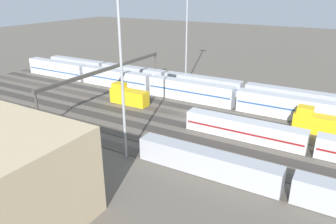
% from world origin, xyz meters
% --- Properties ---
extents(ground_plane, '(400.00, 400.00, 0.00)m').
position_xyz_m(ground_plane, '(0.00, 0.00, 0.00)').
color(ground_plane, '#60594F').
extents(track_bed_0, '(140.00, 2.80, 0.12)m').
position_xyz_m(track_bed_0, '(0.00, -20.00, 0.06)').
color(track_bed_0, '#3D3833').
rests_on(track_bed_0, ground_plane).
extents(track_bed_1, '(140.00, 2.80, 0.12)m').
position_xyz_m(track_bed_1, '(0.00, -15.00, 0.06)').
color(track_bed_1, '#4C443D').
rests_on(track_bed_1, ground_plane).
extents(track_bed_2, '(140.00, 2.80, 0.12)m').
position_xyz_m(track_bed_2, '(0.00, -10.00, 0.06)').
color(track_bed_2, '#4C443D').
rests_on(track_bed_2, ground_plane).
extents(track_bed_3, '(140.00, 2.80, 0.12)m').
position_xyz_m(track_bed_3, '(0.00, -5.00, 0.06)').
color(track_bed_3, '#3D3833').
rests_on(track_bed_3, ground_plane).
extents(track_bed_4, '(140.00, 2.80, 0.12)m').
position_xyz_m(track_bed_4, '(0.00, 0.00, 0.06)').
color(track_bed_4, '#4C443D').
rests_on(track_bed_4, ground_plane).
extents(track_bed_5, '(140.00, 2.80, 0.12)m').
position_xyz_m(track_bed_5, '(0.00, 5.00, 0.06)').
color(track_bed_5, '#3D3833').
rests_on(track_bed_5, ground_plane).
extents(track_bed_6, '(140.00, 2.80, 0.12)m').
position_xyz_m(track_bed_6, '(0.00, 10.00, 0.06)').
color(track_bed_6, '#3D3833').
rests_on(track_bed_6, ground_plane).
extents(track_bed_7, '(140.00, 2.80, 0.12)m').
position_xyz_m(track_bed_7, '(0.00, 15.00, 0.06)').
color(track_bed_7, '#4C443D').
rests_on(track_bed_7, ground_plane).
extents(track_bed_8, '(140.00, 2.80, 0.12)m').
position_xyz_m(track_bed_8, '(0.00, 20.00, 0.06)').
color(track_bed_8, '#4C443D').
rests_on(track_bed_8, ground_plane).
extents(train_on_track_8, '(47.20, 3.00, 3.80)m').
position_xyz_m(train_on_track_8, '(-25.88, 20.00, 2.02)').
color(train_on_track_8, '#A8AAB2').
rests_on(train_on_track_8, ground_plane).
extents(train_on_track_2, '(119.80, 3.06, 5.00)m').
position_xyz_m(train_on_track_2, '(3.74, -10.00, 2.62)').
color(train_on_track_2, silver).
rests_on(train_on_track_2, ground_plane).
extents(train_on_track_3, '(10.00, 3.00, 5.00)m').
position_xyz_m(train_on_track_3, '(-27.08, -5.00, 2.16)').
color(train_on_track_3, gold).
rests_on(train_on_track_3, ground_plane).
extents(train_on_track_4, '(10.00, 3.00, 5.00)m').
position_xyz_m(train_on_track_4, '(16.00, 0.00, 2.16)').
color(train_on_track_4, gold).
rests_on(train_on_track_4, ground_plane).
extents(train_on_track_5, '(47.20, 3.06, 3.80)m').
position_xyz_m(train_on_track_5, '(-27.11, 5.00, 2.01)').
color(train_on_track_5, silver).
rests_on(train_on_track_5, ground_plane).
extents(train_on_track_0, '(114.80, 3.06, 4.40)m').
position_xyz_m(train_on_track_0, '(7.02, -20.00, 2.06)').
color(train_on_track_0, black).
rests_on(train_on_track_0, ground_plane).
extents(light_mast_0, '(2.80, 0.70, 32.39)m').
position_xyz_m(light_mast_0, '(11.42, -22.50, 20.14)').
color(light_mast_0, '#9EA0A5').
rests_on(light_mast_0, ground_plane).
extents(light_mast_1, '(2.80, 0.70, 27.41)m').
position_xyz_m(light_mast_1, '(0.19, 22.11, 17.45)').
color(light_mast_1, '#9EA0A5').
rests_on(light_mast_1, ground_plane).
extents(signal_gantry, '(0.70, 45.00, 8.80)m').
position_xyz_m(signal_gantry, '(21.86, 0.00, 7.80)').
color(signal_gantry, '#4C4742').
rests_on(signal_gantry, ground_plane).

